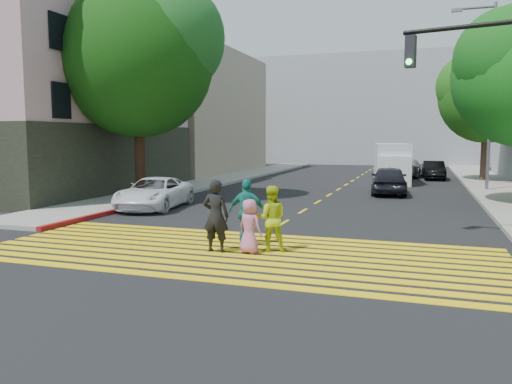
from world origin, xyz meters
The scene contains 21 objects.
ground centered at (0.00, 0.00, 0.00)m, with size 120.00×120.00×0.00m, color black.
sidewalk_left centered at (-8.50, 22.00, 0.07)m, with size 3.00×40.00×0.15m, color gray.
sidewalk_right centered at (8.50, 15.00, 0.07)m, with size 3.00×60.00×0.15m, color gray.
curb_red centered at (-6.90, 6.00, 0.08)m, with size 0.20×8.00×0.16m, color maroon.
crosswalk centered at (0.00, 1.28, 0.01)m, with size 13.40×5.30×0.01m.
lane_line centered at (0.00, 22.50, 0.01)m, with size 0.12×34.40×0.01m.
building_left_pink centered at (-16.00, 12.00, 4.58)m, with size 12.10×14.10×11.00m.
building_left_tan centered at (-16.00, 28.00, 5.00)m, with size 12.00×16.00×10.00m, color tan.
backdrop_block centered at (0.00, 48.00, 6.00)m, with size 30.00×8.00×12.00m, color gray.
tree_left centered at (-8.11, 10.25, 6.85)m, with size 8.09×7.58×10.17m.
tree_right_far centered at (8.46, 25.50, 6.00)m, with size 6.84×6.29×8.88m.
pedestrian_man centered at (-0.49, 1.21, 0.95)m, with size 0.69×0.45×1.90m, color black.
pedestrian_woman centered at (0.82, 1.75, 0.86)m, with size 0.84×0.65×1.73m, color #B2C817.
pedestrian_child centered at (0.38, 1.33, 0.70)m, with size 0.69×0.45×1.41m, color #BB6791.
pedestrian_extra centered at (-0.01, 2.26, 0.92)m, with size 1.08×0.45×1.84m, color #1B817B.
white_sedan centered at (-6.09, 7.82, 0.65)m, with size 2.14×4.65×1.29m, color white.
dark_car_near centered at (2.89, 16.39, 0.75)m, with size 1.78×4.42×1.51m, color black.
silver_car centered at (3.56, 28.81, 0.67)m, with size 1.89×4.64×1.35m, color #979BA0.
dark_car_parked centered at (5.30, 27.09, 0.65)m, with size 1.38×3.94×1.30m, color black.
white_van centered at (2.65, 22.99, 1.22)m, with size 2.68×5.64×2.56m.
street_lamp centered at (7.69, 19.23, 5.77)m, with size 2.27×0.25×10.06m.
Camera 1 is at (4.51, -10.51, 2.96)m, focal length 35.00 mm.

